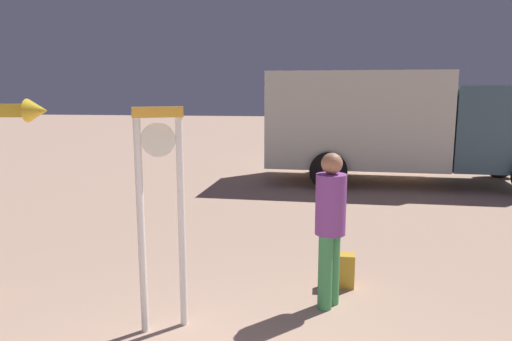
{
  "coord_description": "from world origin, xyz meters",
  "views": [
    {
      "loc": [
        0.52,
        -2.26,
        2.38
      ],
      "look_at": [
        -0.39,
        4.53,
        1.2
      ],
      "focal_mm": 33.21,
      "sensor_mm": 36.0,
      "label": 1
    }
  ],
  "objects_px": {
    "box_truck_near": "(390,122)",
    "person_near_clock": "(330,222)",
    "standing_clock": "(161,199)",
    "backpack": "(342,270)"
  },
  "relations": [
    {
      "from": "standing_clock",
      "to": "box_truck_near",
      "type": "distance_m",
      "value": 8.79
    },
    {
      "from": "person_near_clock",
      "to": "backpack",
      "type": "relative_size",
      "value": 4.19
    },
    {
      "from": "person_near_clock",
      "to": "box_truck_near",
      "type": "distance_m",
      "value": 7.64
    },
    {
      "from": "person_near_clock",
      "to": "box_truck_near",
      "type": "height_order",
      "value": "box_truck_near"
    },
    {
      "from": "backpack",
      "to": "standing_clock",
      "type": "bearing_deg",
      "value": -144.89
    },
    {
      "from": "person_near_clock",
      "to": "backpack",
      "type": "distance_m",
      "value": 0.96
    },
    {
      "from": "standing_clock",
      "to": "person_near_clock",
      "type": "bearing_deg",
      "value": 23.39
    },
    {
      "from": "backpack",
      "to": "person_near_clock",
      "type": "bearing_deg",
      "value": -106.83
    },
    {
      "from": "backpack",
      "to": "box_truck_near",
      "type": "relative_size",
      "value": 0.06
    },
    {
      "from": "box_truck_near",
      "to": "person_near_clock",
      "type": "bearing_deg",
      "value": -102.33
    }
  ]
}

